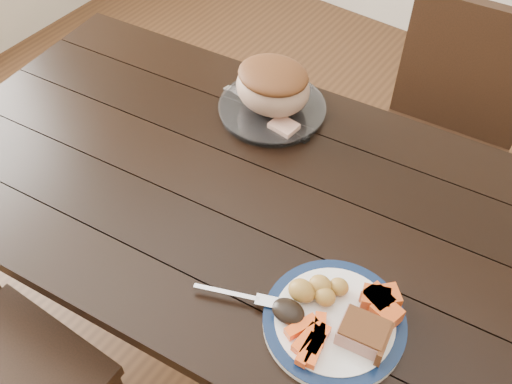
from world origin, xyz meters
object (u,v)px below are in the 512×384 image
Objects in this scene: serving_platter at (272,109)px; pork_slice at (363,333)px; chair_far at (443,133)px; dining_table at (235,210)px; fork at (242,296)px; roast_joint at (273,88)px; carving_knife at (280,123)px; dinner_plate at (334,322)px.

pork_slice is at bearing -41.26° from serving_platter.
chair_far is at bearing 100.17° from pork_slice.
serving_platter reaches higher than dining_table.
pork_slice reaches higher than fork.
roast_joint reaches higher than carving_knife.
serving_platter is (-0.47, 0.46, 0.00)m from dinner_plate.
fork is (-0.08, -0.99, 0.25)m from chair_far.
fork is (-0.18, -0.07, 0.01)m from dinner_plate.
roast_joint is at bearing 158.10° from carving_knife.
carving_knife is (-0.49, 0.44, -0.03)m from pork_slice.
chair_far reaches higher than fork.
chair_far is 0.63m from carving_knife.
chair_far is 3.22× the size of dinner_plate.
chair_far reaches higher than roast_joint.
pork_slice is (0.53, -0.47, 0.03)m from serving_platter.
dinner_plate is 0.61m from carving_knife.
pork_slice is 0.26m from fork.
dinner_plate is 1.00× the size of serving_platter.
roast_joint is (-0.37, -0.46, 0.31)m from chair_far.
fork is at bearing -61.51° from serving_platter.
roast_joint reaches higher than dinner_plate.
fork is 0.54× the size of carving_knife.
fork reaches higher than carving_knife.
dining_table is 9.85× the size of fork.
dinner_plate is 0.66m from roast_joint.
pork_slice is at bearing -4.76° from dinner_plate.
serving_platter is at bearing 138.74° from pork_slice.
chair_far is at bearing 63.57° from fork.
serving_platter is 1.40× the size of roast_joint.
serving_platter reaches higher than carving_knife.
fork is at bearing -160.01° from dinner_plate.
dinner_plate is at bearing -44.59° from roast_joint.
dining_table is 5.85× the size of dinner_plate.
chair_far is 0.66m from roast_joint.
chair_far is at bearing 96.31° from dinner_plate.
dinner_plate reaches higher than carving_knife.
dinner_plate is at bearing 90.46° from chair_far.
serving_platter is (-0.08, 0.28, 0.10)m from dining_table.
serving_platter is at bearing 158.10° from carving_knife.
chair_far is 0.63m from serving_platter.
carving_knife is (-0.42, 0.43, -0.00)m from dinner_plate.
serving_platter is 3.15× the size of pork_slice.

